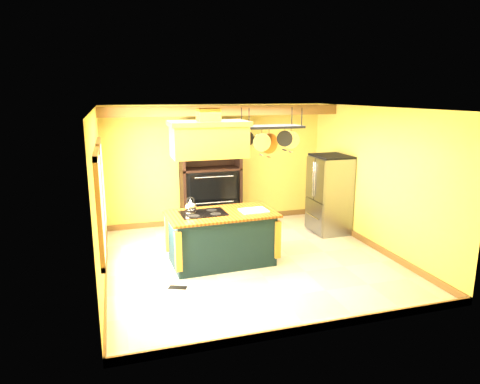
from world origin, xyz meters
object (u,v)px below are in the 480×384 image
range_hood (209,137)px  refrigerator (329,196)px  kitchen_island (221,237)px  pot_rack (271,133)px  hutch (210,187)px

range_hood → refrigerator: range_hood is taller
kitchen_island → refrigerator: (2.64, 1.03, 0.32)m
kitchen_island → pot_rack: (0.91, 0.01, 1.81)m
refrigerator → hutch: hutch is taller
refrigerator → kitchen_island: bearing=-158.6°
kitchen_island → hutch: (0.31, 2.20, 0.43)m
pot_rack → range_hood: bearing=-179.4°
kitchen_island → range_hood: 1.77m
kitchen_island → hutch: size_ratio=0.83×
kitchen_island → range_hood: bearing=177.5°
range_hood → kitchen_island: bearing=0.2°
pot_rack → hutch: (-0.60, 2.18, -1.38)m
hutch → kitchen_island: bearing=-98.0°
hutch → range_hood: bearing=-103.0°
pot_rack → kitchen_island: bearing=-179.3°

